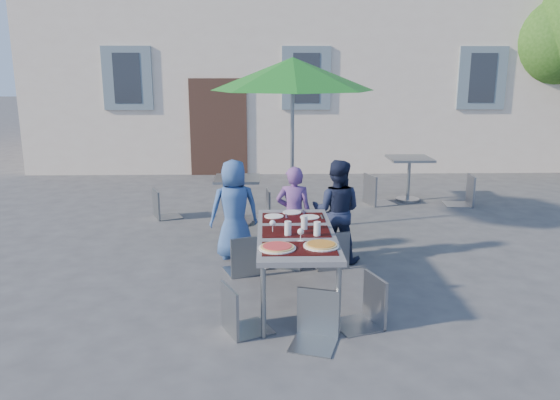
{
  "coord_description": "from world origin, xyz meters",
  "views": [
    {
      "loc": [
        -0.93,
        -5.07,
        2.41
      ],
      "look_at": [
        -0.76,
        1.28,
        0.88
      ],
      "focal_mm": 35.0,
      "sensor_mm": 36.0,
      "label": 1
    }
  ],
  "objects_px": {
    "child_1": "(294,215)",
    "chair_0": "(245,231)",
    "pizza_near_right": "(321,245)",
    "bg_chair_l_0": "(161,187)",
    "child_2": "(336,211)",
    "chair_4": "(367,272)",
    "chair_2": "(331,227)",
    "bg_chair_l_1": "(376,171)",
    "patio_umbrella": "(293,76)",
    "bg_chair_r_0": "(262,187)",
    "cafe_table_0": "(237,192)",
    "bg_chair_r_1": "(466,172)",
    "cafe_table_1": "(409,170)",
    "chair_1": "(286,225)",
    "pizza_near_left": "(277,247)",
    "chair_5": "(316,288)",
    "chair_3": "(239,281)",
    "child_0": "(234,209)",
    "dining_table": "(296,237)"
  },
  "relations": [
    {
      "from": "bg_chair_r_0",
      "to": "cafe_table_1",
      "type": "relative_size",
      "value": 1.11
    },
    {
      "from": "pizza_near_right",
      "to": "cafe_table_0",
      "type": "relative_size",
      "value": 0.46
    },
    {
      "from": "child_2",
      "to": "child_1",
      "type": "bearing_deg",
      "value": 17.64
    },
    {
      "from": "child_0",
      "to": "cafe_table_1",
      "type": "height_order",
      "value": "child_0"
    },
    {
      "from": "bg_chair_l_1",
      "to": "chair_3",
      "type": "bearing_deg",
      "value": -114.55
    },
    {
      "from": "cafe_table_1",
      "to": "bg_chair_r_1",
      "type": "xyz_separation_m",
      "value": [
        0.93,
        -0.37,
        0.03
      ]
    },
    {
      "from": "child_1",
      "to": "child_2",
      "type": "xyz_separation_m",
      "value": [
        0.54,
        0.02,
        0.04
      ]
    },
    {
      "from": "child_1",
      "to": "chair_1",
      "type": "relative_size",
      "value": 1.31
    },
    {
      "from": "bg_chair_l_0",
      "to": "bg_chair_r_1",
      "type": "bearing_deg",
      "value": 7.79
    },
    {
      "from": "chair_3",
      "to": "chair_2",
      "type": "bearing_deg",
      "value": 57.84
    },
    {
      "from": "chair_1",
      "to": "patio_umbrella",
      "type": "relative_size",
      "value": 0.37
    },
    {
      "from": "child_1",
      "to": "chair_2",
      "type": "bearing_deg",
      "value": 158.04
    },
    {
      "from": "bg_chair_l_1",
      "to": "child_1",
      "type": "bearing_deg",
      "value": -118.79
    },
    {
      "from": "dining_table",
      "to": "chair_4",
      "type": "distance_m",
      "value": 0.91
    },
    {
      "from": "chair_1",
      "to": "bg_chair_l_0",
      "type": "relative_size",
      "value": 1.03
    },
    {
      "from": "child_1",
      "to": "chair_0",
      "type": "xyz_separation_m",
      "value": [
        -0.6,
        -0.44,
        -0.07
      ]
    },
    {
      "from": "child_2",
      "to": "cafe_table_0",
      "type": "distance_m",
      "value": 2.18
    },
    {
      "from": "pizza_near_right",
      "to": "bg_chair_r_1",
      "type": "height_order",
      "value": "bg_chair_r_1"
    },
    {
      "from": "dining_table",
      "to": "child_2",
      "type": "height_order",
      "value": "child_2"
    },
    {
      "from": "pizza_near_left",
      "to": "pizza_near_right",
      "type": "distance_m",
      "value": 0.42
    },
    {
      "from": "child_0",
      "to": "bg_chair_l_0",
      "type": "height_order",
      "value": "child_0"
    },
    {
      "from": "child_1",
      "to": "cafe_table_0",
      "type": "bearing_deg",
      "value": -57.63
    },
    {
      "from": "dining_table",
      "to": "bg_chair_r_1",
      "type": "relative_size",
      "value": 1.77
    },
    {
      "from": "patio_umbrella",
      "to": "cafe_table_0",
      "type": "height_order",
      "value": "patio_umbrella"
    },
    {
      "from": "patio_umbrella",
      "to": "cafe_table_0",
      "type": "relative_size",
      "value": 3.41
    },
    {
      "from": "cafe_table_0",
      "to": "pizza_near_left",
      "type": "bearing_deg",
      "value": -81.03
    },
    {
      "from": "patio_umbrella",
      "to": "bg_chair_r_0",
      "type": "relative_size",
      "value": 2.82
    },
    {
      "from": "pizza_near_right",
      "to": "bg_chair_r_0",
      "type": "bearing_deg",
      "value": 98.77
    },
    {
      "from": "pizza_near_left",
      "to": "chair_1",
      "type": "xyz_separation_m",
      "value": [
        0.14,
        1.52,
        -0.22
      ]
    },
    {
      "from": "child_1",
      "to": "bg_chair_l_1",
      "type": "bearing_deg",
      "value": -111.07
    },
    {
      "from": "pizza_near_right",
      "to": "bg_chair_l_0",
      "type": "bearing_deg",
      "value": 120.25
    },
    {
      "from": "chair_0",
      "to": "bg_chair_r_0",
      "type": "xyz_separation_m",
      "value": [
        0.19,
        2.52,
        -0.01
      ]
    },
    {
      "from": "child_1",
      "to": "pizza_near_right",
      "type": "bearing_deg",
      "value": 103.56
    },
    {
      "from": "bg_chair_l_0",
      "to": "chair_5",
      "type": "bearing_deg",
      "value": -63.24
    },
    {
      "from": "chair_0",
      "to": "chair_3",
      "type": "distance_m",
      "value": 1.49
    },
    {
      "from": "pizza_near_right",
      "to": "chair_4",
      "type": "height_order",
      "value": "chair_4"
    },
    {
      "from": "child_0",
      "to": "chair_1",
      "type": "bearing_deg",
      "value": 136.52
    },
    {
      "from": "child_2",
      "to": "cafe_table_1",
      "type": "relative_size",
      "value": 1.6
    },
    {
      "from": "child_2",
      "to": "cafe_table_1",
      "type": "xyz_separation_m",
      "value": [
        1.76,
        3.22,
        -0.07
      ]
    },
    {
      "from": "pizza_near_right",
      "to": "chair_3",
      "type": "distance_m",
      "value": 0.86
    },
    {
      "from": "cafe_table_0",
      "to": "bg_chair_r_1",
      "type": "relative_size",
      "value": 0.72
    },
    {
      "from": "chair_4",
      "to": "chair_2",
      "type": "bearing_deg",
      "value": 95.69
    },
    {
      "from": "chair_4",
      "to": "cafe_table_0",
      "type": "relative_size",
      "value": 1.22
    },
    {
      "from": "child_0",
      "to": "child_2",
      "type": "bearing_deg",
      "value": 160.81
    },
    {
      "from": "pizza_near_left",
      "to": "chair_2",
      "type": "height_order",
      "value": "chair_2"
    },
    {
      "from": "patio_umbrella",
      "to": "child_2",
      "type": "bearing_deg",
      "value": -70.42
    },
    {
      "from": "chair_0",
      "to": "bg_chair_l_1",
      "type": "relative_size",
      "value": 0.89
    },
    {
      "from": "child_2",
      "to": "chair_2",
      "type": "xyz_separation_m",
      "value": [
        -0.09,
        -0.28,
        -0.12
      ]
    },
    {
      "from": "cafe_table_0",
      "to": "dining_table",
      "type": "bearing_deg",
      "value": -75.47
    },
    {
      "from": "child_1",
      "to": "chair_1",
      "type": "bearing_deg",
      "value": 71.53
    }
  ]
}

